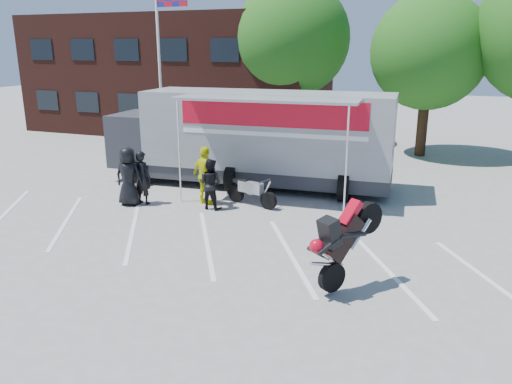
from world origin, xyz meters
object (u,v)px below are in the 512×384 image
Objects in this scene: spectator_leather_c at (210,184)px; stunt_bike_rider at (356,285)px; transporter_truck at (254,185)px; spectator_leather_b at (142,178)px; parked_motorcycle at (252,205)px; tree_mid at (429,52)px; flagpole at (164,49)px; spectator_hivis at (205,176)px; spectator_leather_a at (128,177)px; tree_left at (292,39)px.

stunt_bike_rider is at bearing 149.03° from spectator_leather_c.
transporter_truck is 4.53m from spectator_leather_b.
tree_mid is at bearing -8.41° from parked_motorcycle.
flagpole is at bearing -45.68° from spectator_leather_c.
flagpole is 8.69m from spectator_hivis.
flagpole is 8.40m from spectator_leather_a.
spectator_leather_c is at bearing 139.93° from parked_motorcycle.
tree_mid is 0.68× the size of transporter_truck.
tree_left is 10.74m from transporter_truck.
transporter_truck is at bearing -132.89° from spectator_leather_a.
tree_left is at bearing -101.70° from spectator_leather_a.
spectator_leather_a is at bearing 47.57° from spectator_leather_b.
stunt_bike_rider is at bearing -121.03° from parked_motorcycle.
flagpole is 8.14m from transporter_truck.
stunt_bike_rider is 1.10× the size of spectator_hivis.
tree_mid is at bearing -117.27° from spectator_leather_b.
parked_motorcycle is at bearing -142.17° from spectator_hivis.
tree_left is at bearing 171.87° from tree_mid.
flagpole is at bearing -125.28° from tree_left.
spectator_leather_a is 1.08× the size of spectator_leather_b.
tree_mid reaches higher than stunt_bike_rider.
spectator_leather_b is 1.09× the size of spectator_leather_c.
tree_left is 5.15× the size of spectator_leather_c.
transporter_truck reaches higher than parked_motorcycle.
spectator_hivis is at bearing -107.16° from transporter_truck.
stunt_bike_rider is at bearing -68.11° from tree_left.
parked_motorcycle is (-4.82, -10.51, -4.94)m from tree_mid.
parked_motorcycle is 6.36m from stunt_bike_rider.
tree_left is at bearing -63.72° from spectator_hivis.
spectator_leather_c is (-1.16, -0.78, 0.84)m from parked_motorcycle.
spectator_leather_b reaches higher than transporter_truck.
stunt_bike_rider is at bearing -91.89° from tree_mid.
tree_left reaches higher than spectator_leather_c.
transporter_truck is 2.56m from parked_motorcycle.
spectator_hivis reaches higher than spectator_leather_c.
tree_left reaches higher than spectator_leather_b.
tree_left is 4.31× the size of parked_motorcycle.
transporter_truck reaches higher than spectator_leather_c.
spectator_hivis is at bearing -152.41° from spectator_leather_b.
spectator_leather_c is at bearing -171.60° from spectator_leather_a.
parked_motorcycle is at bearing -74.46° from transporter_truck.
stunt_bike_rider is (10.74, -10.18, -5.05)m from flagpole.
spectator_leather_b is 2.15m from spectator_hivis.
spectator_leather_a is at bearing -126.21° from tree_mid.
spectator_leather_a reaches higher than spectator_leather_b.
tree_mid is at bearing -130.35° from spectator_leather_a.
tree_mid is at bearing 51.41° from transporter_truck.
spectator_leather_a is (-8.71, -11.90, -3.96)m from tree_mid.
spectator_hivis reaches higher than spectator_leather_b.
tree_left is at bearing -87.67° from spectator_leather_b.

